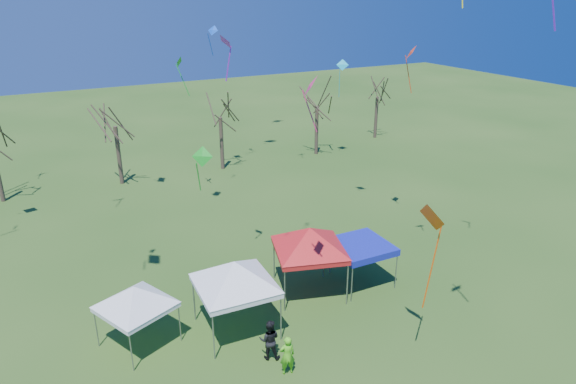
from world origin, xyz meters
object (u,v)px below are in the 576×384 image
object	(u,v)px
tent_red	(310,232)
tree_5	(378,82)
tent_blue	(360,247)
tree_2	(112,105)
person_dark	(269,340)
person_green	(287,355)
tree_3	(219,98)
tent_white_west	(134,291)
tree_4	(317,89)
tent_white_mid	(234,266)

from	to	relation	value
tent_red	tree_5	bearing A→B (deg)	46.85
tent_blue	tree_2	bearing A→B (deg)	110.75
tent_red	person_dark	world-z (taller)	tent_red
tree_5	person_green	world-z (taller)	tree_5
tent_red	tent_blue	distance (m)	3.02
tree_2	tree_5	size ratio (longest dim) A/B	1.10
tree_3	person_dark	xyz separation A→B (m)	(-7.15, -23.89, -5.18)
tree_3	tree_5	world-z (taller)	tree_3
tree_3	person_dark	distance (m)	25.46
person_dark	tent_white_west	bearing A→B (deg)	-7.78
tree_4	tree_5	world-z (taller)	tree_4
tent_blue	person_green	xyz separation A→B (m)	(-6.50, -4.32, -1.22)
tent_blue	tent_red	bearing A→B (deg)	169.14
tree_2	tent_white_west	world-z (taller)	tree_2
tent_red	person_dark	xyz separation A→B (m)	(-4.02, -3.69, -2.41)
tent_red	person_green	bearing A→B (deg)	-128.10
tree_3	tent_blue	bearing A→B (deg)	-91.18
person_dark	person_green	size ratio (longest dim) A/B	1.05
tree_3	tent_red	distance (m)	20.62
tree_4	tent_white_mid	world-z (taller)	tree_4
tent_white_west	tent_blue	xyz separation A→B (m)	(11.28, -0.30, -0.58)
tree_3	tent_white_west	distance (m)	23.78
tree_4	tent_red	distance (m)	23.85
tree_5	tree_2	bearing A→B (deg)	-176.30
person_dark	tent_red	bearing A→B (deg)	-107.90
person_dark	tree_4	bearing A→B (deg)	-95.14
tent_red	tent_blue	xyz separation A→B (m)	(2.71, -0.52, -1.23)
tree_3	tent_white_mid	size ratio (longest dim) A/B	1.73
person_green	tree_2	bearing A→B (deg)	-76.02
tree_4	person_green	size ratio (longest dim) A/B	4.60
tree_2	tree_5	bearing A→B (deg)	3.70
tree_5	tent_blue	bearing A→B (deg)	-128.55
tree_2	person_green	distance (m)	25.98
tree_4	tent_white_west	size ratio (longest dim) A/B	2.27
person_green	tree_4	bearing A→B (deg)	-112.39
tree_5	tree_4	bearing A→B (deg)	-166.15
tree_3	tent_red	size ratio (longest dim) A/B	1.78
tree_5	tent_white_mid	world-z (taller)	tree_5
tree_5	tent_blue	xyz separation A→B (m)	(-18.12, -22.73, -3.65)
tree_3	tree_4	size ratio (longest dim) A/B	1.00
tent_white_mid	person_dark	xyz separation A→B (m)	(0.47, -2.42, -2.35)
tree_5	person_green	bearing A→B (deg)	-132.30
tree_5	person_green	distance (m)	36.90
tree_2	tent_blue	size ratio (longest dim) A/B	2.80
tree_3	person_green	world-z (taller)	tree_3
tree_2	person_dark	world-z (taller)	tree_2
tree_4	tent_white_west	xyz separation A→B (m)	(-21.03, -20.37, -3.40)
tree_3	tree_5	distance (m)	17.81
tree_2	tree_3	bearing A→B (deg)	-2.27
tent_white_west	tent_red	bearing A→B (deg)	1.50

